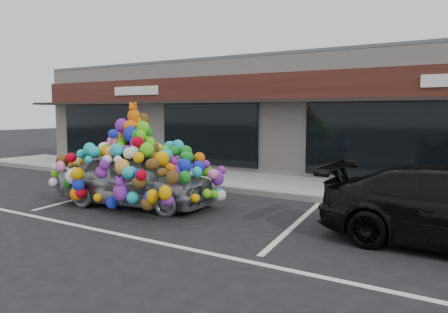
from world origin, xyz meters
The scene contains 8 objects.
ground centered at (0.00, 0.00, 0.00)m, with size 90.00×90.00×0.00m, color black.
shop_building centered at (0.00, 8.44, 2.16)m, with size 24.00×7.20×4.31m.
sidewalk centered at (0.00, 4.00, 0.07)m, with size 26.00×3.00×0.15m, color #9B9C96.
kerb centered at (0.00, 2.50, 0.07)m, with size 26.00×0.18×0.16m, color slate.
parking_stripe_left centered at (-3.20, 0.20, 0.00)m, with size 0.12×4.40×0.01m, color silver.
parking_stripe_mid centered at (2.80, 0.20, 0.00)m, with size 0.12×4.40×0.01m, color silver.
lane_line centered at (2.00, -2.30, 0.00)m, with size 14.00×0.12×0.01m, color silver.
toy_car centered at (-1.23, -0.27, 0.83)m, with size 2.87×4.45×2.45m.
Camera 1 is at (6.26, -8.03, 2.33)m, focal length 35.00 mm.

